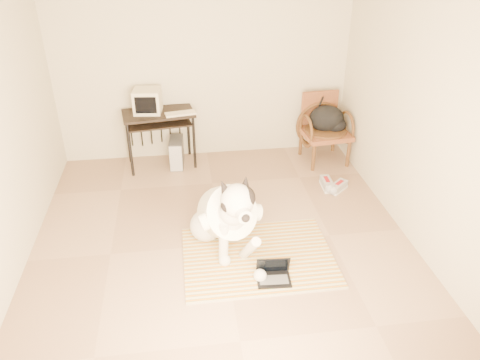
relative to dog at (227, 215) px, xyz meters
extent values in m
plane|color=#9B795F|center=(-0.04, 0.04, -0.40)|extent=(4.50, 4.50, 0.00)
plane|color=beige|center=(-0.04, 2.29, 0.95)|extent=(4.50, 0.00, 4.50)
plane|color=beige|center=(-0.04, -2.21, 0.95)|extent=(4.50, 0.00, 4.50)
plane|color=beige|center=(1.96, 0.04, 0.95)|extent=(0.00, 4.50, 4.50)
cube|color=#C57219|center=(0.29, -0.69, -0.39)|extent=(1.52, 0.23, 0.02)
cube|color=#53803E|center=(0.29, -0.45, -0.39)|extent=(1.52, 0.23, 0.02)
cube|color=#643D74|center=(0.30, -0.22, -0.39)|extent=(1.52, 0.23, 0.02)
cube|color=#F3DF54|center=(0.30, 0.01, -0.39)|extent=(1.52, 0.23, 0.02)
cube|color=tan|center=(0.30, 0.24, -0.39)|extent=(1.52, 0.23, 0.02)
sphere|color=silver|center=(-0.21, 0.17, -0.23)|extent=(0.34, 0.34, 0.34)
sphere|color=silver|center=(0.12, 0.24, -0.23)|extent=(0.34, 0.34, 0.34)
ellipsoid|color=silver|center=(-0.04, 0.19, -0.20)|extent=(0.42, 0.39, 0.35)
ellipsoid|color=silver|center=(0.00, -0.01, 0.03)|extent=(0.57, 0.86, 0.75)
cylinder|color=white|center=(0.00, 0.00, 0.03)|extent=(0.63, 0.76, 0.68)
sphere|color=silver|center=(0.04, -0.23, 0.20)|extent=(0.29, 0.29, 0.29)
sphere|color=silver|center=(0.07, -0.34, 0.38)|extent=(0.32, 0.32, 0.32)
ellipsoid|color=black|center=(0.11, -0.33, 0.40)|extent=(0.25, 0.28, 0.23)
cylinder|color=silver|center=(0.09, -0.47, 0.33)|extent=(0.16, 0.19, 0.13)
sphere|color=black|center=(0.11, -0.56, 0.33)|extent=(0.08, 0.08, 0.08)
cone|color=black|center=(-0.05, -0.29, 0.50)|extent=(0.16, 0.17, 0.20)
cone|color=black|center=(0.15, -0.25, 0.50)|extent=(0.16, 0.18, 0.20)
torus|color=silver|center=(0.05, -0.25, 0.25)|extent=(0.30, 0.20, 0.25)
cylinder|color=silver|center=(-0.06, -0.26, -0.15)|extent=(0.12, 0.16, 0.48)
cylinder|color=silver|center=(0.18, -0.35, -0.17)|extent=(0.18, 0.44, 0.48)
sphere|color=silver|center=(-0.06, -0.29, -0.35)|extent=(0.12, 0.12, 0.12)
sphere|color=silver|center=(0.25, -0.57, -0.34)|extent=(0.13, 0.13, 0.13)
cone|color=black|center=(-0.12, 0.49, -0.35)|extent=(0.31, 0.46, 0.12)
cube|color=black|center=(0.38, -0.61, -0.37)|extent=(0.34, 0.25, 0.02)
cube|color=#4A4A4C|center=(0.38, -0.62, -0.36)|extent=(0.28, 0.15, 0.00)
cube|color=black|center=(0.38, -0.53, -0.26)|extent=(0.33, 0.10, 0.21)
cube|color=black|center=(0.38, -0.54, -0.26)|extent=(0.29, 0.08, 0.18)
cube|color=black|center=(-0.68, 2.00, 0.36)|extent=(1.00, 0.64, 0.03)
cube|color=black|center=(-0.68, 1.95, 0.24)|extent=(0.88, 0.53, 0.02)
cylinder|color=black|center=(-1.07, 1.73, -0.03)|extent=(0.04, 0.04, 0.75)
cylinder|color=black|center=(-1.13, 2.16, -0.03)|extent=(0.04, 0.04, 0.75)
cylinder|color=black|center=(-0.23, 1.85, -0.03)|extent=(0.04, 0.04, 0.75)
cylinder|color=black|center=(-0.29, 2.28, -0.03)|extent=(0.04, 0.04, 0.75)
cube|color=beige|center=(-0.81, 2.04, 0.53)|extent=(0.38, 0.37, 0.31)
cube|color=black|center=(-0.83, 1.87, 0.53)|extent=(0.27, 0.05, 0.22)
cube|color=beige|center=(-0.39, 1.88, 0.39)|extent=(0.42, 0.22, 0.03)
cube|color=#4A4A4C|center=(-0.48, 1.96, -0.20)|extent=(0.21, 0.42, 0.39)
cube|color=#B6B6BB|center=(-0.49, 1.75, -0.20)|extent=(0.17, 0.02, 0.37)
cube|color=brown|center=(1.59, 1.81, 0.02)|extent=(0.67, 0.65, 0.06)
cylinder|color=#3B2210|center=(1.59, 1.81, 0.06)|extent=(0.57, 0.57, 0.04)
cube|color=brown|center=(1.56, 2.09, 0.30)|extent=(0.53, 0.09, 0.47)
cylinder|color=#3B2210|center=(1.36, 1.54, -0.21)|extent=(0.05, 0.05, 0.38)
cylinder|color=#3B2210|center=(1.31, 2.04, -0.21)|extent=(0.05, 0.05, 0.38)
cylinder|color=#3B2210|center=(1.87, 1.58, -0.21)|extent=(0.05, 0.05, 0.38)
cylinder|color=#3B2210|center=(1.82, 2.09, -0.21)|extent=(0.05, 0.05, 0.38)
ellipsoid|color=black|center=(1.61, 1.88, 0.21)|extent=(0.49, 0.40, 0.36)
ellipsoid|color=black|center=(1.72, 1.81, 0.14)|extent=(0.30, 0.25, 0.21)
cube|color=silver|center=(1.41, 1.06, -0.38)|extent=(0.14, 0.32, 0.03)
cube|color=gray|center=(1.41, 1.06, -0.34)|extent=(0.13, 0.31, 0.10)
cube|color=maroon|center=(1.41, 1.06, -0.30)|extent=(0.06, 0.16, 0.02)
cube|color=silver|center=(1.54, 0.97, -0.39)|extent=(0.30, 0.29, 0.03)
cube|color=gray|center=(1.54, 0.97, -0.34)|extent=(0.29, 0.28, 0.09)
cube|color=maroon|center=(1.54, 0.97, -0.30)|extent=(0.14, 0.14, 0.02)
camera|label=1|loc=(-0.41, -3.94, 2.65)|focal=35.00mm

